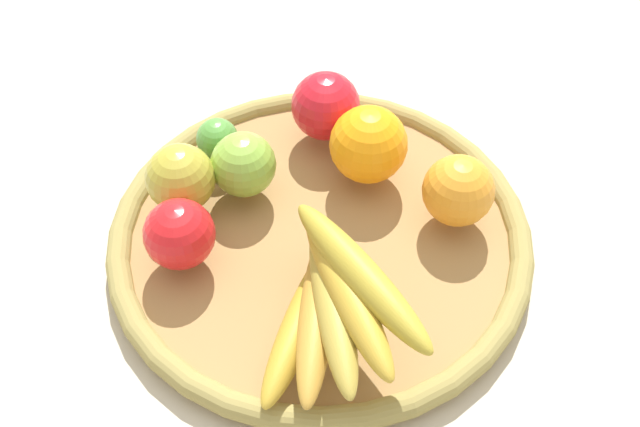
% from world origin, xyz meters
% --- Properties ---
extents(ground_plane, '(2.40, 2.40, 0.00)m').
position_xyz_m(ground_plane, '(0.00, 0.00, 0.00)').
color(ground_plane, beige).
rests_on(ground_plane, ground).
extents(basket, '(0.43, 0.43, 0.03)m').
position_xyz_m(basket, '(0.00, 0.00, 0.01)').
color(basket, '#9C7645').
rests_on(basket, ground_plane).
extents(lime_0, '(0.05, 0.05, 0.05)m').
position_xyz_m(lime_0, '(-0.15, -0.03, 0.05)').
color(lime_0, '#4D8F39').
rests_on(lime_0, basket).
extents(banana_bunch, '(0.19, 0.17, 0.09)m').
position_xyz_m(banana_bunch, '(0.10, -0.06, 0.07)').
color(banana_bunch, '#B6912A').
rests_on(banana_bunch, basket).
extents(apple_3, '(0.10, 0.10, 0.08)m').
position_xyz_m(apple_3, '(-0.11, 0.08, 0.07)').
color(apple_3, red).
rests_on(apple_3, basket).
extents(orange_1, '(0.11, 0.11, 0.08)m').
position_xyz_m(orange_1, '(-0.04, 0.08, 0.07)').
color(orange_1, orange).
rests_on(orange_1, basket).
extents(orange_0, '(0.10, 0.10, 0.07)m').
position_xyz_m(orange_0, '(0.06, 0.12, 0.07)').
color(orange_0, orange).
rests_on(orange_0, basket).
extents(apple_2, '(0.08, 0.08, 0.07)m').
position_xyz_m(apple_2, '(-0.09, -0.04, 0.06)').
color(apple_2, '#82B53E').
rests_on(apple_2, basket).
extents(apple_1, '(0.10, 0.10, 0.07)m').
position_xyz_m(apple_1, '(-0.11, -0.10, 0.07)').
color(apple_1, '#A79C31').
rests_on(apple_1, basket).
extents(apple_0, '(0.09, 0.09, 0.07)m').
position_xyz_m(apple_0, '(-0.04, -0.13, 0.06)').
color(apple_0, red).
rests_on(apple_0, basket).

